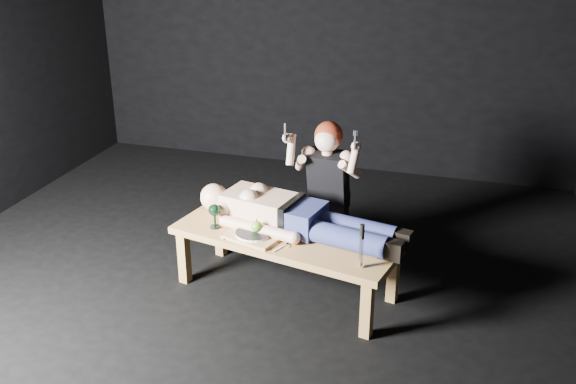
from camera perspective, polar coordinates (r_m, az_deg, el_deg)
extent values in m
plane|color=black|center=(4.93, -3.88, -7.56)|extent=(5.00, 5.00, 0.00)
plane|color=black|center=(6.70, 3.46, 14.46)|extent=(5.00, 0.00, 5.00)
cube|color=#B08241|center=(4.67, -0.18, -6.16)|extent=(1.67, 0.90, 0.45)
cube|color=tan|center=(4.53, -2.99, -3.80)|extent=(0.43, 0.35, 0.02)
cylinder|color=white|center=(4.52, -2.99, -3.57)|extent=(0.30, 0.30, 0.02)
sphere|color=#468C17|center=(4.50, -2.72, -2.99)|extent=(0.08, 0.08, 0.08)
cube|color=#B2B2B7|center=(4.58, -5.29, -3.70)|extent=(0.02, 0.17, 0.01)
cube|color=#B2B2B7|center=(4.40, -0.54, -4.76)|extent=(0.08, 0.16, 0.01)
cube|color=#B2B2B7|center=(4.46, -0.11, -4.32)|extent=(0.09, 0.16, 0.01)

